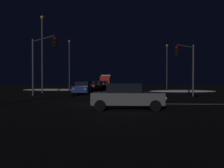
{
  "coord_description": "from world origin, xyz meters",
  "views": [
    {
      "loc": [
        1.5,
        -18.41,
        1.77
      ],
      "look_at": [
        -0.13,
        12.02,
        1.27
      ],
      "focal_mm": 39.83,
      "sensor_mm": 36.0,
      "label": 1
    }
  ],
  "objects_px": {
    "traffic_signal_ne": "(186,60)",
    "streetlamp_left_near": "(42,49)",
    "sedan_orange": "(96,86)",
    "sedan_blue": "(83,88)",
    "sedan_red": "(90,87)",
    "streetlamp_left_far": "(69,61)",
    "streetlamp_right_far": "(167,63)",
    "sedan_black": "(104,84)",
    "traffic_signal_nw": "(41,55)",
    "sedan_silver": "(101,85)",
    "sedan_gray_crossing": "(127,96)",
    "sedan_green": "(97,85)",
    "box_truck": "(106,80)"
  },
  "relations": [
    {
      "from": "traffic_signal_nw",
      "to": "streetlamp_right_far",
      "type": "distance_m",
      "value": 28.26
    },
    {
      "from": "streetlamp_left_near",
      "to": "sedan_silver",
      "type": "bearing_deg",
      "value": 72.9
    },
    {
      "from": "sedan_orange",
      "to": "streetlamp_left_near",
      "type": "distance_m",
      "value": 11.53
    },
    {
      "from": "sedan_blue",
      "to": "sedan_black",
      "type": "xyz_separation_m",
      "value": [
        0.24,
        28.31,
        0.0
      ]
    },
    {
      "from": "sedan_green",
      "to": "box_truck",
      "type": "relative_size",
      "value": 0.52
    },
    {
      "from": "traffic_signal_nw",
      "to": "streetlamp_left_near",
      "type": "height_order",
      "value": "streetlamp_left_near"
    },
    {
      "from": "sedan_silver",
      "to": "box_truck",
      "type": "bearing_deg",
      "value": 89.93
    },
    {
      "from": "sedan_black",
      "to": "streetlamp_right_far",
      "type": "xyz_separation_m",
      "value": [
        12.96,
        -9.76,
        4.18
      ]
    },
    {
      "from": "sedan_orange",
      "to": "streetlamp_left_far",
      "type": "height_order",
      "value": "streetlamp_left_far"
    },
    {
      "from": "sedan_green",
      "to": "streetlamp_left_near",
      "type": "relative_size",
      "value": 0.42
    },
    {
      "from": "sedan_green",
      "to": "streetlamp_right_far",
      "type": "distance_m",
      "value": 14.08
    },
    {
      "from": "sedan_silver",
      "to": "traffic_signal_ne",
      "type": "height_order",
      "value": "traffic_signal_ne"
    },
    {
      "from": "sedan_orange",
      "to": "sedan_silver",
      "type": "bearing_deg",
      "value": 91.37
    },
    {
      "from": "sedan_black",
      "to": "streetlamp_left_near",
      "type": "xyz_separation_m",
      "value": [
        -6.08,
        -25.76,
        5.05
      ]
    },
    {
      "from": "streetlamp_left_near",
      "to": "sedan_orange",
      "type": "bearing_deg",
      "value": 53.49
    },
    {
      "from": "sedan_red",
      "to": "streetlamp_left_near",
      "type": "height_order",
      "value": "streetlamp_left_near"
    },
    {
      "from": "sedan_black",
      "to": "box_truck",
      "type": "height_order",
      "value": "box_truck"
    },
    {
      "from": "sedan_orange",
      "to": "streetlamp_right_far",
      "type": "height_order",
      "value": "streetlamp_right_far"
    },
    {
      "from": "sedan_silver",
      "to": "traffic_signal_ne",
      "type": "bearing_deg",
      "value": -65.68
    },
    {
      "from": "sedan_orange",
      "to": "sedan_blue",
      "type": "bearing_deg",
      "value": -91.71
    },
    {
      "from": "box_truck",
      "to": "streetlamp_left_near",
      "type": "height_order",
      "value": "streetlamp_left_near"
    },
    {
      "from": "sedan_gray_crossing",
      "to": "sedan_red",
      "type": "bearing_deg",
      "value": 103.84
    },
    {
      "from": "traffic_signal_ne",
      "to": "streetlamp_left_near",
      "type": "bearing_deg",
      "value": 160.44
    },
    {
      "from": "sedan_gray_crossing",
      "to": "streetlamp_right_far",
      "type": "bearing_deg",
      "value": 76.73
    },
    {
      "from": "sedan_orange",
      "to": "streetlamp_right_far",
      "type": "bearing_deg",
      "value": 30.78
    },
    {
      "from": "sedan_blue",
      "to": "sedan_black",
      "type": "distance_m",
      "value": 28.32
    },
    {
      "from": "box_truck",
      "to": "sedan_gray_crossing",
      "type": "bearing_deg",
      "value": -84.19
    },
    {
      "from": "sedan_orange",
      "to": "traffic_signal_nw",
      "type": "bearing_deg",
      "value": -104.98
    },
    {
      "from": "sedan_orange",
      "to": "streetlamp_left_far",
      "type": "bearing_deg",
      "value": 128.8
    },
    {
      "from": "sedan_blue",
      "to": "streetlamp_right_far",
      "type": "height_order",
      "value": "streetlamp_right_far"
    },
    {
      "from": "sedan_blue",
      "to": "sedan_red",
      "type": "xyz_separation_m",
      "value": [
        0.17,
        5.64,
        0.0
      ]
    },
    {
      "from": "box_truck",
      "to": "streetlamp_right_far",
      "type": "relative_size",
      "value": 0.96
    },
    {
      "from": "traffic_signal_ne",
      "to": "traffic_signal_nw",
      "type": "distance_m",
      "value": 15.23
    },
    {
      "from": "sedan_red",
      "to": "sedan_gray_crossing",
      "type": "distance_m",
      "value": 21.33
    },
    {
      "from": "sedan_orange",
      "to": "streetlamp_right_far",
      "type": "xyz_separation_m",
      "value": [
        12.88,
        7.67,
        4.18
      ]
    },
    {
      "from": "sedan_orange",
      "to": "traffic_signal_ne",
      "type": "xyz_separation_m",
      "value": [
        11.2,
        -14.5,
        3.0
      ]
    },
    {
      "from": "sedan_red",
      "to": "streetlamp_right_far",
      "type": "relative_size",
      "value": 0.5
    },
    {
      "from": "sedan_red",
      "to": "sedan_green",
      "type": "distance_m",
      "value": 10.66
    },
    {
      "from": "streetlamp_left_far",
      "to": "streetlamp_left_near",
      "type": "relative_size",
      "value": 0.93
    },
    {
      "from": "streetlamp_right_far",
      "to": "traffic_signal_ne",
      "type": "bearing_deg",
      "value": -94.31
    },
    {
      "from": "sedan_gray_crossing",
      "to": "traffic_signal_nw",
      "type": "distance_m",
      "value": 14.62
    },
    {
      "from": "sedan_green",
      "to": "streetlamp_right_far",
      "type": "height_order",
      "value": "streetlamp_right_far"
    },
    {
      "from": "sedan_orange",
      "to": "traffic_signal_ne",
      "type": "bearing_deg",
      "value": -52.31
    },
    {
      "from": "traffic_signal_ne",
      "to": "sedan_silver",
      "type": "bearing_deg",
      "value": 114.32
    },
    {
      "from": "traffic_signal_ne",
      "to": "box_truck",
      "type": "bearing_deg",
      "value": 106.16
    },
    {
      "from": "sedan_orange",
      "to": "streetlamp_left_near",
      "type": "bearing_deg",
      "value": -126.51
    },
    {
      "from": "sedan_orange",
      "to": "sedan_black",
      "type": "distance_m",
      "value": 17.43
    },
    {
      "from": "sedan_orange",
      "to": "sedan_green",
      "type": "xyz_separation_m",
      "value": [
        -0.38,
        5.41,
        0.0
      ]
    },
    {
      "from": "sedan_silver",
      "to": "streetlamp_left_far",
      "type": "bearing_deg",
      "value": -151.61
    },
    {
      "from": "streetlamp_left_near",
      "to": "streetlamp_left_far",
      "type": "bearing_deg",
      "value": 90.0
    }
  ]
}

